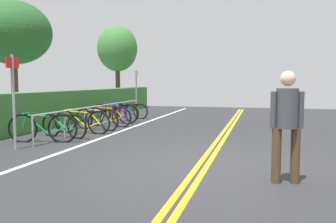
% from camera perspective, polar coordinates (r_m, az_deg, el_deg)
% --- Properties ---
extents(ground_plane, '(29.51, 11.74, 0.05)m').
position_cam_1_polar(ground_plane, '(6.57, 5.86, -8.77)').
color(ground_plane, '#2B2B2D').
extents(centre_line_yellow_inner, '(26.55, 0.10, 0.00)m').
position_cam_1_polar(centre_line_yellow_inner, '(6.55, 6.56, -8.57)').
color(centre_line_yellow_inner, gold).
rests_on(centre_line_yellow_inner, ground_plane).
extents(centre_line_yellow_outer, '(26.55, 0.10, 0.00)m').
position_cam_1_polar(centre_line_yellow_outer, '(6.58, 5.16, -8.51)').
color(centre_line_yellow_outer, gold).
rests_on(centre_line_yellow_outer, ground_plane).
extents(bike_lane_stripe_white, '(26.55, 0.12, 0.00)m').
position_cam_1_polar(bike_lane_stripe_white, '(7.70, -18.18, -6.76)').
color(bike_lane_stripe_white, white).
rests_on(bike_lane_stripe_white, ground_plane).
extents(bike_rack, '(7.04, 0.05, 0.75)m').
position_cam_1_polar(bike_rack, '(11.77, -11.24, 0.11)').
color(bike_rack, '#9EA0A5').
rests_on(bike_rack, ground_plane).
extents(bicycle_0, '(0.56, 1.74, 0.78)m').
position_cam_1_polar(bicycle_0, '(9.32, -19.80, -2.55)').
color(bicycle_0, black).
rests_on(bicycle_0, ground_plane).
extents(bicycle_1, '(0.54, 1.61, 0.71)m').
position_cam_1_polar(bicycle_1, '(9.95, -16.67, -2.22)').
color(bicycle_1, black).
rests_on(bicycle_1, ground_plane).
extents(bicycle_2, '(0.46, 1.81, 0.74)m').
position_cam_1_polar(bicycle_2, '(10.60, -13.90, -1.64)').
color(bicycle_2, black).
rests_on(bicycle_2, ground_plane).
extents(bicycle_3, '(0.57, 1.70, 0.73)m').
position_cam_1_polar(bicycle_3, '(11.29, -11.62, -1.22)').
color(bicycle_3, black).
rests_on(bicycle_3, ground_plane).
extents(bicycle_4, '(0.46, 1.76, 0.74)m').
position_cam_1_polar(bicycle_4, '(12.04, -9.84, -0.80)').
color(bicycle_4, black).
rests_on(bicycle_4, ground_plane).
extents(bicycle_5, '(0.46, 1.81, 0.78)m').
position_cam_1_polar(bicycle_5, '(12.91, -8.75, -0.32)').
color(bicycle_5, black).
rests_on(bicycle_5, ground_plane).
extents(bicycle_6, '(0.66, 1.68, 0.73)m').
position_cam_1_polar(bicycle_6, '(13.77, -7.65, -0.10)').
color(bicycle_6, black).
rests_on(bicycle_6, ground_plane).
extents(bicycle_7, '(0.46, 1.62, 0.68)m').
position_cam_1_polar(bicycle_7, '(14.61, -6.20, 0.11)').
color(bicycle_7, black).
rests_on(bicycle_7, ground_plane).
extents(pedestrian, '(0.32, 0.48, 1.68)m').
position_cam_1_polar(pedestrian, '(5.47, 18.85, -1.20)').
color(pedestrian, '#4C3826').
rests_on(pedestrian, ground_plane).
extents(sign_post_near, '(0.36, 0.07, 2.12)m').
position_cam_1_polar(sign_post_near, '(8.48, -23.96, 2.85)').
color(sign_post_near, gray).
rests_on(sign_post_near, ground_plane).
extents(sign_post_far, '(0.36, 0.09, 2.06)m').
position_cam_1_polar(sign_post_far, '(15.50, -5.21, 3.84)').
color(sign_post_far, gray).
rests_on(sign_post_far, ground_plane).
extents(hedge_backdrop, '(15.99, 0.92, 1.20)m').
position_cam_1_polar(hedge_backdrop, '(13.99, -15.58, 0.90)').
color(hedge_backdrop, '#387533').
rests_on(hedge_backdrop, ground_plane).
extents(tree_mid, '(2.89, 2.89, 4.59)m').
position_cam_1_polar(tree_mid, '(14.77, -24.04, 11.65)').
color(tree_mid, '#473323').
rests_on(tree_mid, ground_plane).
extents(tree_far_right, '(2.26, 2.26, 4.72)m').
position_cam_1_polar(tree_far_right, '(20.33, -8.27, 10.09)').
color(tree_far_right, '#473323').
rests_on(tree_far_right, ground_plane).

